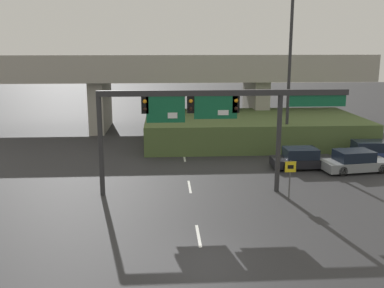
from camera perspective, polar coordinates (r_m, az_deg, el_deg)
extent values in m
plane|color=#2D2D30|center=(18.61, 1.37, -14.40)|extent=(160.00, 160.00, 0.00)
cube|color=silver|center=(20.63, 0.82, -11.56)|extent=(0.14, 2.40, 0.01)
cube|color=silver|center=(27.18, -0.31, -5.45)|extent=(0.14, 2.40, 0.01)
cube|color=silver|center=(33.93, -0.99, -1.74)|extent=(0.14, 2.40, 0.01)
cube|color=silver|center=(40.77, -1.43, 0.73)|extent=(0.14, 2.40, 0.01)
cube|color=silver|center=(47.68, -1.75, 2.49)|extent=(0.14, 2.40, 0.01)
cylinder|color=#2D2D30|center=(25.51, -11.53, -0.01)|extent=(0.28, 0.28, 5.94)
cylinder|color=#2D2D30|center=(26.08, 10.94, 0.30)|extent=(0.28, 0.28, 5.94)
cube|color=#2D2D30|center=(25.02, 4.23, 6.50)|extent=(13.90, 0.32, 0.32)
cube|color=black|center=(24.89, -5.99, 4.96)|extent=(0.40, 0.28, 0.95)
sphere|color=orange|center=(24.69, -6.02, 5.40)|extent=(0.22, 0.22, 0.22)
sphere|color=black|center=(24.75, -5.99, 4.42)|extent=(0.22, 0.22, 0.22)
cube|color=black|center=(24.91, -0.18, 5.04)|extent=(0.40, 0.28, 0.95)
sphere|color=orange|center=(24.72, -0.15, 5.48)|extent=(0.22, 0.22, 0.22)
sphere|color=black|center=(24.77, -0.15, 4.49)|extent=(0.22, 0.22, 0.22)
cube|color=black|center=(25.19, 5.57, 5.06)|extent=(0.40, 0.28, 0.95)
sphere|color=orange|center=(24.99, 5.64, 5.49)|extent=(0.22, 0.22, 0.22)
sphere|color=black|center=(25.05, 5.62, 4.52)|extent=(0.22, 0.22, 0.22)
cube|color=#115B38|center=(24.81, -3.36, 4.39)|extent=(2.14, 0.08, 1.46)
cube|color=white|center=(24.81, -2.49, 3.64)|extent=(0.53, 0.03, 0.32)
cube|color=#115B38|center=(24.96, 3.02, 4.66)|extent=(2.40, 0.08, 1.27)
cube|color=white|center=(25.00, 3.99, 4.00)|extent=(0.60, 0.03, 0.28)
cube|color=#115B38|center=(26.24, 15.66, 5.30)|extent=(3.23, 0.07, 0.64)
cylinder|color=#4C4C4C|center=(25.34, 12.30, -4.48)|extent=(0.08, 0.08, 2.22)
cube|color=yellow|center=(25.09, 12.41, -2.85)|extent=(0.60, 0.03, 0.60)
cube|color=black|center=(25.08, 12.42, -2.87)|extent=(0.33, 0.01, 0.21)
cylinder|color=#2D2D30|center=(35.45, 12.26, 9.18)|extent=(0.24, 0.24, 12.91)
cube|color=#A39E93|center=(45.03, -1.72, 9.24)|extent=(36.66, 8.78, 1.57)
cube|color=#A39E93|center=(40.78, -1.54, 10.61)|extent=(36.66, 0.40, 0.90)
cube|color=#A39E93|center=(45.76, -11.53, 4.94)|extent=(1.40, 7.03, 4.94)
cube|color=#A39E93|center=(46.25, 8.04, 5.15)|extent=(1.40, 7.03, 4.94)
cube|color=#4C6033|center=(39.49, 7.69, 1.89)|extent=(18.47, 9.97, 2.25)
cube|color=black|center=(31.97, 13.86, -2.20)|extent=(4.27, 1.89, 0.58)
cube|color=black|center=(31.76, 13.63, -1.11)|extent=(2.23, 1.68, 0.68)
cylinder|color=black|center=(33.16, 15.58, -1.99)|extent=(0.64, 0.23, 0.64)
cylinder|color=black|center=(31.71, 16.55, -2.72)|extent=(0.64, 0.23, 0.64)
cylinder|color=black|center=(32.37, 11.19, -2.12)|extent=(0.64, 0.23, 0.64)
cylinder|color=black|center=(30.87, 11.98, -2.88)|extent=(0.64, 0.23, 0.64)
cube|color=gray|center=(32.21, 20.07, -2.49)|extent=(4.80, 2.48, 0.59)
cube|color=black|center=(31.96, 19.88, -1.39)|extent=(2.59, 1.99, 0.70)
cylinder|color=black|center=(33.66, 21.40, -2.20)|extent=(0.66, 0.31, 0.64)
cylinder|color=black|center=(32.35, 22.96, -2.92)|extent=(0.66, 0.31, 0.64)
cylinder|color=black|center=(32.22, 17.14, -2.52)|extent=(0.66, 0.31, 0.64)
cylinder|color=black|center=(30.85, 18.58, -3.29)|extent=(0.66, 0.31, 0.64)
cube|color=navy|center=(35.46, 21.87, -1.26)|extent=(4.59, 1.98, 0.61)
cube|color=black|center=(35.25, 21.69, -0.22)|extent=(2.42, 1.71, 0.71)
cylinder|color=black|center=(35.69, 19.31, -1.21)|extent=(0.65, 0.25, 0.64)
cylinder|color=black|center=(34.27, 20.19, -1.84)|extent=(0.65, 0.25, 0.64)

